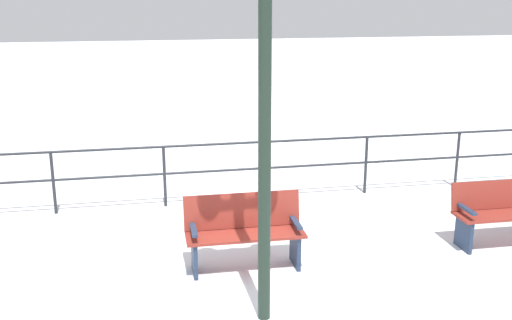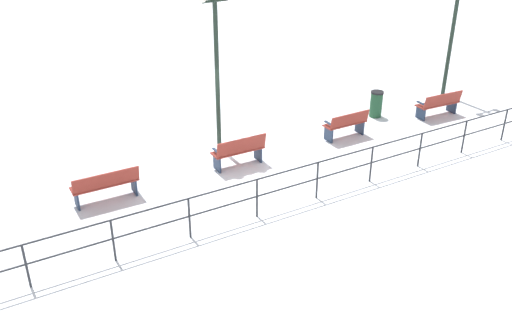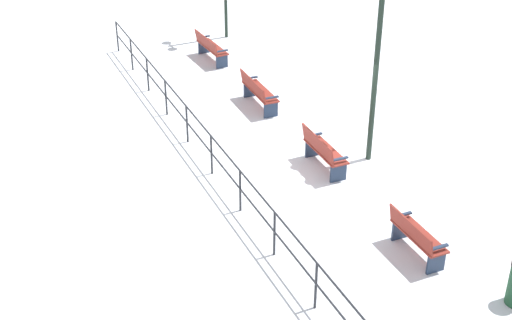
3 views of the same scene
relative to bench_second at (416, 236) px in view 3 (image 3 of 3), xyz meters
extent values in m
plane|color=white|center=(0.00, 3.76, -0.46)|extent=(80.00, 80.00, 0.00)
cube|color=maroon|center=(0.07, 0.00, 0.00)|extent=(0.45, 1.41, 0.04)
cube|color=maroon|center=(-0.16, 0.00, 0.21)|extent=(0.11, 1.41, 0.39)
cube|color=#23334C|center=(0.07, -0.60, -0.23)|extent=(0.40, 0.05, 0.46)
cube|color=#23334C|center=(0.07, 0.60, -0.23)|extent=(0.40, 0.05, 0.46)
cube|color=#23334C|center=(0.09, -0.60, 0.12)|extent=(0.40, 0.07, 0.04)
cube|color=#23334C|center=(0.09, 0.60, 0.12)|extent=(0.40, 0.07, 0.04)
cube|color=maroon|center=(0.03, 3.76, 0.00)|extent=(0.48, 1.50, 0.04)
cube|color=maroon|center=(-0.20, 3.77, 0.25)|extent=(0.13, 1.49, 0.45)
cube|color=#23334C|center=(0.03, 3.12, -0.23)|extent=(0.41, 0.06, 0.47)
cube|color=#23334C|center=(0.04, 4.41, -0.23)|extent=(0.41, 0.06, 0.47)
cube|color=#23334C|center=(0.05, 3.12, 0.12)|extent=(0.41, 0.08, 0.04)
cube|color=#23334C|center=(0.06, 4.41, 0.12)|extent=(0.41, 0.08, 0.04)
cube|color=maroon|center=(0.02, 7.53, 0.00)|extent=(0.48, 1.66, 0.04)
cube|color=maroon|center=(-0.21, 7.53, 0.21)|extent=(0.13, 1.66, 0.40)
cube|color=#23334C|center=(0.01, 6.80, -0.23)|extent=(0.40, 0.06, 0.46)
cube|color=#23334C|center=(0.03, 8.25, -0.23)|extent=(0.40, 0.06, 0.46)
cube|color=#23334C|center=(0.03, 6.80, 0.12)|extent=(0.41, 0.08, 0.04)
cube|color=#23334C|center=(0.05, 8.25, 0.12)|extent=(0.41, 0.08, 0.04)
cube|color=maroon|center=(0.03, 11.29, -0.02)|extent=(0.52, 1.63, 0.04)
cube|color=maroon|center=(-0.18, 11.28, 0.19)|extent=(0.19, 1.62, 0.38)
cube|color=#23334C|center=(0.07, 10.58, -0.24)|extent=(0.39, 0.07, 0.44)
cube|color=#23334C|center=(0.00, 11.99, -0.24)|extent=(0.39, 0.07, 0.44)
cube|color=#23334C|center=(0.09, 10.58, 0.10)|extent=(0.39, 0.09, 0.04)
cube|color=#23334C|center=(0.02, 11.99, 0.10)|extent=(0.39, 0.09, 0.04)
cylinder|color=#1E2D23|center=(1.24, 3.74, 1.77)|extent=(0.13, 0.13, 4.46)
cylinder|color=#26282D|center=(-2.54, -0.58, 0.04)|extent=(0.05, 0.05, 1.01)
cylinder|color=#26282D|center=(-2.54, 1.16, 0.04)|extent=(0.05, 0.05, 1.01)
cylinder|color=#26282D|center=(-2.54, 2.89, 0.04)|extent=(0.05, 0.05, 1.01)
cylinder|color=#26282D|center=(-2.54, 4.63, 0.04)|extent=(0.05, 0.05, 1.01)
cylinder|color=#26282D|center=(-2.54, 6.37, 0.04)|extent=(0.05, 0.05, 1.01)
cylinder|color=#26282D|center=(-2.54, 8.10, 0.04)|extent=(0.05, 0.05, 1.01)
cylinder|color=#26282D|center=(-2.54, 9.84, 0.04)|extent=(0.05, 0.05, 1.01)
cylinder|color=#26282D|center=(-2.54, 11.58, 0.04)|extent=(0.05, 0.05, 1.01)
cylinder|color=#26282D|center=(-2.54, 13.31, 0.04)|extent=(0.05, 0.05, 1.01)
cylinder|color=#26282D|center=(-2.54, 3.76, 0.55)|extent=(0.04, 19.10, 0.04)
cylinder|color=#26282D|center=(-2.54, 3.76, 0.09)|extent=(0.04, 19.10, 0.04)
camera|label=1|loc=(6.88, 2.52, 2.91)|focal=41.94mm
camera|label=2|loc=(-12.56, 10.43, 6.95)|focal=40.04mm
camera|label=3|loc=(-7.65, -9.48, 8.45)|focal=51.48mm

